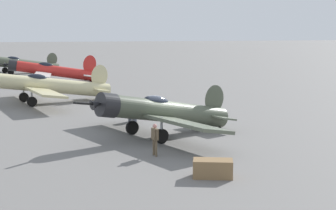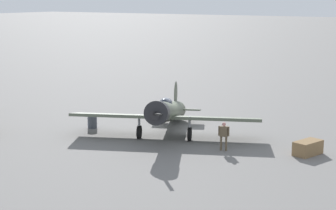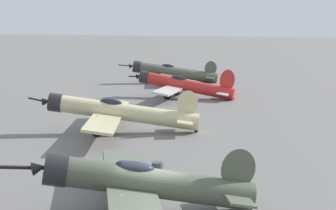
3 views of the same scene
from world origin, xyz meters
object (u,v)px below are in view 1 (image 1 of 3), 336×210
object	(u,v)px
airplane_outer_stand	(18,64)
equipment_crate	(213,169)
airplane_mid_apron	(43,85)
fuel_drum	(133,115)
airplane_far_line	(50,70)
ground_crew_mechanic	(155,136)
airplane_foreground	(161,112)

from	to	relation	value
airplane_outer_stand	equipment_crate	world-z (taller)	airplane_outer_stand
airplane_mid_apron	fuel_drum	world-z (taller)	airplane_mid_apron
airplane_mid_apron	airplane_far_line	size ratio (longest dim) A/B	1.13
airplane_outer_stand	ground_crew_mechanic	xyz separation A→B (m)	(9.44, -49.08, -0.36)
airplane_far_line	equipment_crate	world-z (taller)	airplane_far_line
ground_crew_mechanic	fuel_drum	world-z (taller)	ground_crew_mechanic
equipment_crate	fuel_drum	bearing A→B (deg)	95.58
airplane_mid_apron	airplane_far_line	world-z (taller)	airplane_mid_apron
airplane_far_line	airplane_mid_apron	bearing A→B (deg)	90.69
airplane_foreground	airplane_outer_stand	distance (m)	45.88
airplane_foreground	airplane_mid_apron	world-z (taller)	airplane_mid_apron
airplane_outer_stand	ground_crew_mechanic	bearing A→B (deg)	82.93
airplane_mid_apron	fuel_drum	bearing A→B (deg)	105.28
airplane_far_line	airplane_outer_stand	world-z (taller)	airplane_far_line
airplane_far_line	airplane_outer_stand	bearing A→B (deg)	-67.71
airplane_mid_apron	airplane_outer_stand	bearing A→B (deg)	-97.42
airplane_mid_apron	airplane_outer_stand	distance (m)	29.58
airplane_far_line	ground_crew_mechanic	bearing A→B (deg)	100.10
airplane_mid_apron	airplane_outer_stand	size ratio (longest dim) A/B	1.07
airplane_mid_apron	equipment_crate	distance (m)	25.05
airplane_foreground	ground_crew_mechanic	bearing A→B (deg)	51.47
airplane_far_line	equipment_crate	xyz separation A→B (m)	(6.78, -41.38, -0.93)
airplane_far_line	airplane_foreground	bearing A→B (deg)	103.20
airplane_foreground	equipment_crate	world-z (taller)	airplane_foreground
airplane_foreground	airplane_mid_apron	xyz separation A→B (m)	(-6.80, 15.30, 0.04)
airplane_outer_stand	fuel_drum	distance (m)	40.70
airplane_foreground	airplane_mid_apron	bearing A→B (deg)	-89.37
ground_crew_mechanic	equipment_crate	world-z (taller)	ground_crew_mechanic
airplane_mid_apron	airplane_far_line	distance (m)	17.44
airplane_outer_stand	airplane_far_line	bearing A→B (deg)	92.05
airplane_foreground	ground_crew_mechanic	distance (m)	4.64
airplane_mid_apron	equipment_crate	bearing A→B (deg)	91.98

